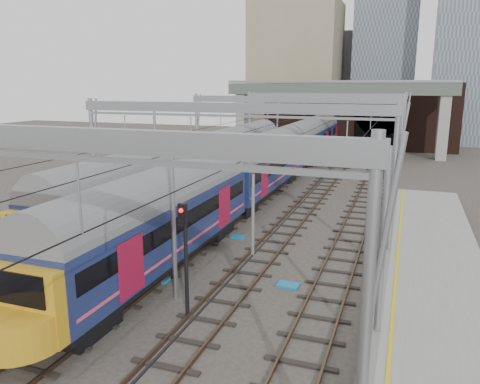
% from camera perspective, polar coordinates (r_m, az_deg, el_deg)
% --- Properties ---
extents(ground, '(160.00, 160.00, 0.00)m').
position_cam_1_polar(ground, '(18.76, -10.73, -15.03)').
color(ground, '#38332D').
rests_on(ground, ground).
extents(tracks, '(14.40, 80.00, 0.22)m').
position_cam_1_polar(tracks, '(31.64, 3.07, -3.04)').
color(tracks, '#4C3828').
rests_on(tracks, ground).
extents(overhead_line, '(16.80, 80.00, 8.00)m').
position_cam_1_polar(overhead_line, '(36.75, 6.15, 9.51)').
color(overhead_line, gray).
rests_on(overhead_line, ground).
extents(retaining_wall, '(28.00, 2.75, 9.00)m').
position_cam_1_polar(retaining_wall, '(66.63, 13.60, 8.82)').
color(retaining_wall, black).
rests_on(retaining_wall, ground).
extents(overbridge, '(28.00, 3.00, 9.25)m').
position_cam_1_polar(overbridge, '(60.80, 11.77, 11.32)').
color(overbridge, gray).
rests_on(overbridge, ground).
extents(city_skyline, '(37.50, 27.50, 60.00)m').
position_cam_1_polar(city_skyline, '(85.26, 16.49, 18.09)').
color(city_skyline, tan).
rests_on(city_skyline, ground).
extents(train_main, '(2.94, 67.87, 5.01)m').
position_cam_1_polar(train_main, '(45.52, 6.03, 5.11)').
color(train_main, black).
rests_on(train_main, ground).
extents(train_second, '(2.99, 34.53, 5.08)m').
position_cam_1_polar(train_second, '(35.61, -4.91, 3.00)').
color(train_second, black).
rests_on(train_second, ground).
extents(signal_near_centre, '(0.33, 0.46, 4.55)m').
position_cam_1_polar(signal_near_centre, '(17.54, -6.73, -6.56)').
color(signal_near_centre, black).
rests_on(signal_near_centre, ground).
extents(equip_cover_a, '(0.84, 0.61, 0.10)m').
position_cam_1_polar(equip_cover_a, '(21.99, -9.80, -10.50)').
color(equip_cover_a, '#166EA8').
rests_on(equip_cover_a, ground).
extents(equip_cover_b, '(0.87, 0.68, 0.09)m').
position_cam_1_polar(equip_cover_b, '(27.43, -0.25, -5.50)').
color(equip_cover_b, '#166EA8').
rests_on(equip_cover_b, ground).
extents(equip_cover_c, '(0.98, 0.72, 0.11)m').
position_cam_1_polar(equip_cover_c, '(21.23, 5.90, -11.23)').
color(equip_cover_c, '#166EA8').
rests_on(equip_cover_c, ground).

